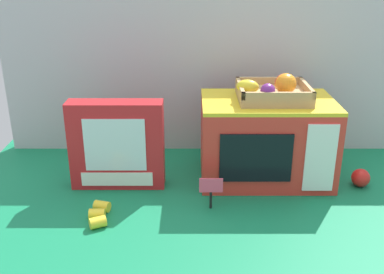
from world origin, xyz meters
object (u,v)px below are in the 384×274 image
at_px(price_sign, 210,189).
at_px(loose_toy_banana, 98,214).
at_px(food_groups_crate, 273,91).
at_px(cookie_set_box, 116,145).
at_px(toy_microwave, 265,140).
at_px(loose_toy_apple, 360,178).

xyz_separation_m(price_sign, loose_toy_banana, (-0.32, -0.06, -0.05)).
bearing_deg(food_groups_crate, price_sign, -134.74).
xyz_separation_m(cookie_set_box, price_sign, (0.30, -0.15, -0.08)).
bearing_deg(food_groups_crate, cookie_set_box, -173.43).
xyz_separation_m(toy_microwave, loose_toy_apple, (0.31, -0.07, -0.11)).
height_order(price_sign, loose_toy_banana, price_sign).
distance_m(food_groups_crate, price_sign, 0.38).
relative_size(cookie_set_box, price_sign, 3.00).
bearing_deg(price_sign, loose_toy_apple, 15.90).
bearing_deg(loose_toy_banana, cookie_set_box, 82.67).
distance_m(cookie_set_box, loose_toy_banana, 0.25).
xyz_separation_m(food_groups_crate, cookie_set_box, (-0.50, -0.06, -0.16)).
distance_m(toy_microwave, loose_toy_apple, 0.33).
bearing_deg(food_groups_crate, toy_microwave, 168.51).
bearing_deg(cookie_set_box, toy_microwave, 7.12).
distance_m(toy_microwave, food_groups_crate, 0.17).
relative_size(food_groups_crate, price_sign, 2.37).
height_order(toy_microwave, price_sign, toy_microwave).
bearing_deg(food_groups_crate, loose_toy_apple, -12.73).
relative_size(food_groups_crate, loose_toy_banana, 1.79).
bearing_deg(loose_toy_apple, price_sign, -164.10).
height_order(cookie_set_box, price_sign, cookie_set_box).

